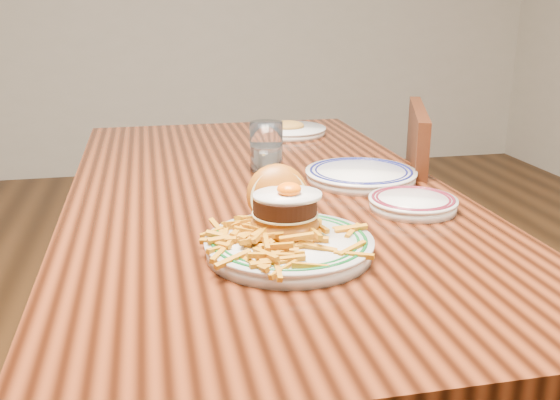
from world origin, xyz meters
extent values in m
cube|color=black|center=(0.00, 0.00, 0.72)|extent=(0.85, 1.60, 0.05)
cylinder|color=black|center=(-0.36, 0.74, 0.35)|extent=(0.07, 0.07, 0.70)
cylinder|color=black|center=(0.36, 0.74, 0.35)|extent=(0.07, 0.07, 0.70)
cube|color=#411D0D|center=(0.62, 0.10, 0.43)|extent=(0.53, 0.53, 0.04)
cube|color=#411D0D|center=(0.45, 0.17, 0.67)|extent=(0.17, 0.40, 0.44)
cylinder|color=#411D0D|center=(0.85, 0.20, 0.20)|extent=(0.04, 0.04, 0.41)
cylinder|color=#411D0D|center=(0.52, 0.33, 0.20)|extent=(0.04, 0.04, 0.41)
cylinder|color=#411D0D|center=(0.73, -0.13, 0.20)|extent=(0.04, 0.04, 0.41)
cylinder|color=#411D0D|center=(0.40, 0.00, 0.20)|extent=(0.04, 0.04, 0.41)
cylinder|color=silver|center=(-0.02, -0.39, 0.76)|extent=(0.28, 0.28, 0.02)
cylinder|color=silver|center=(-0.02, -0.39, 0.77)|extent=(0.28, 0.28, 0.01)
torus|color=#0D4D1D|center=(-0.02, -0.39, 0.78)|extent=(0.26, 0.26, 0.01)
torus|color=#0D4D1D|center=(-0.02, -0.39, 0.78)|extent=(0.24, 0.24, 0.01)
ellipsoid|color=#925412|center=(-0.02, -0.36, 0.79)|extent=(0.12, 0.12, 0.05)
cylinder|color=beige|center=(-0.02, -0.36, 0.81)|extent=(0.11, 0.11, 0.00)
cylinder|color=black|center=(-0.02, -0.36, 0.83)|extent=(0.11, 0.11, 0.03)
ellipsoid|color=silver|center=(-0.02, -0.36, 0.84)|extent=(0.12, 0.10, 0.01)
ellipsoid|color=#FF6305|center=(-0.02, -0.36, 0.86)|extent=(0.04, 0.04, 0.02)
ellipsoid|color=#925412|center=(-0.02, -0.29, 0.82)|extent=(0.11, 0.10, 0.13)
cylinder|color=beige|center=(-0.02, -0.31, 0.82)|extent=(0.10, 0.04, 0.10)
cylinder|color=silver|center=(0.27, -0.22, 0.76)|extent=(0.18, 0.18, 0.02)
cylinder|color=silver|center=(0.27, -0.22, 0.77)|extent=(0.18, 0.18, 0.01)
torus|color=#5A1422|center=(0.27, -0.22, 0.77)|extent=(0.17, 0.17, 0.01)
torus|color=#5A1422|center=(0.27, -0.22, 0.77)|extent=(0.15, 0.15, 0.01)
cube|color=silver|center=(0.29, -0.20, 0.77)|extent=(0.08, 0.09, 0.00)
cylinder|color=silver|center=(0.24, 0.01, 0.76)|extent=(0.26, 0.26, 0.02)
cylinder|color=silver|center=(0.24, 0.01, 0.77)|extent=(0.26, 0.26, 0.01)
torus|color=#101452|center=(0.24, 0.01, 0.77)|extent=(0.24, 0.24, 0.01)
torus|color=#101452|center=(0.24, 0.01, 0.77)|extent=(0.22, 0.22, 0.01)
cylinder|color=white|center=(0.04, 0.15, 0.81)|extent=(0.08, 0.08, 0.12)
cylinder|color=silver|center=(0.04, 0.15, 0.78)|extent=(0.07, 0.07, 0.06)
cylinder|color=silver|center=(0.19, 0.57, 0.76)|extent=(0.24, 0.24, 0.02)
cylinder|color=silver|center=(0.19, 0.57, 0.77)|extent=(0.24, 0.24, 0.01)
ellipsoid|color=#BD8C36|center=(0.19, 0.57, 0.78)|extent=(0.11, 0.09, 0.03)
camera|label=1|loc=(-0.24, -1.34, 1.16)|focal=40.00mm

